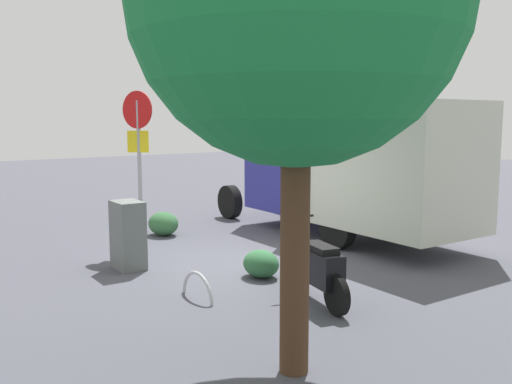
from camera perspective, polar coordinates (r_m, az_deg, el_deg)
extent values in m
plane|color=#4A4B55|center=(10.43, -1.86, -7.34)|extent=(60.00, 60.00, 0.00)
cylinder|color=black|center=(12.97, 14.59, -2.61)|extent=(0.91, 0.31, 0.90)
cylinder|color=black|center=(11.63, 8.36, -3.59)|extent=(0.91, 0.31, 0.90)
cylinder|color=black|center=(16.08, 3.08, -0.46)|extent=(0.91, 0.31, 0.90)
cylinder|color=black|center=(15.02, -2.71, -1.02)|extent=(0.91, 0.31, 0.90)
cube|color=beige|center=(11.84, 13.19, 2.76)|extent=(3.92, 2.43, 2.57)
cube|color=navy|center=(13.99, 4.43, 2.26)|extent=(1.93, 2.21, 1.90)
cube|color=black|center=(13.94, 4.46, 4.71)|extent=(1.94, 2.05, 0.60)
cylinder|color=black|center=(8.81, 4.09, -8.26)|extent=(0.57, 0.24, 0.56)
cylinder|color=black|center=(7.77, 8.32, -10.50)|extent=(0.57, 0.24, 0.56)
cube|color=black|center=(8.16, 6.26, -7.52)|extent=(1.15, 0.59, 0.48)
cube|color=black|center=(8.01, 6.64, -5.82)|extent=(0.69, 0.43, 0.12)
cylinder|color=slate|center=(8.64, 4.27, -4.82)|extent=(0.29, 0.14, 0.69)
cylinder|color=black|center=(8.57, 4.29, -2.54)|extent=(0.18, 0.54, 0.04)
cylinder|color=#9E9EA3|center=(11.58, -11.88, 1.67)|extent=(0.08, 0.08, 3.05)
cylinder|color=red|center=(11.52, -12.15, 8.29)|extent=(0.71, 0.32, 0.76)
cube|color=yellow|center=(11.53, -12.06, 5.11)|extent=(0.33, 0.33, 0.44)
cylinder|color=#47301E|center=(5.77, 4.02, -5.81)|extent=(0.31, 0.31, 2.68)
cube|color=slate|center=(10.18, -13.05, -4.35)|extent=(0.68, 0.49, 1.23)
torus|color=#B7B7BC|center=(8.48, -6.05, -10.90)|extent=(0.85, 0.06, 0.85)
ellipsoid|color=#2F663B|center=(9.47, 0.52, -7.40)|extent=(0.69, 0.56, 0.47)
ellipsoid|color=#34673A|center=(13.00, -9.53, -3.24)|extent=(0.80, 0.65, 0.55)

